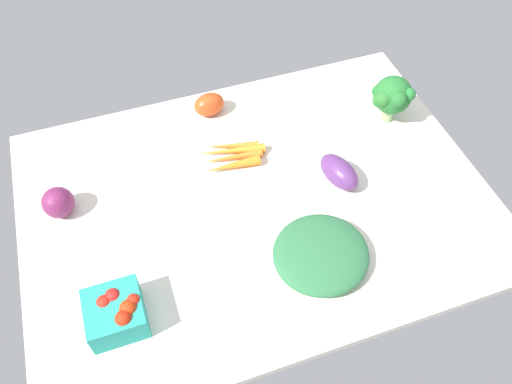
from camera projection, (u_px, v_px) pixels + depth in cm
name	position (u px, v px, depth cm)	size (l,w,h in cm)	color
tablecloth	(256.00, 200.00, 117.45)	(104.00, 76.00, 2.00)	silver
roma_tomato	(209.00, 104.00, 131.22)	(7.90, 5.84, 5.84)	#D6481C
broccoli_head	(392.00, 96.00, 125.36)	(10.25, 10.40, 12.86)	#9BC678
red_onion_near_basket	(58.00, 202.00, 111.48)	(6.92, 6.92, 6.92)	#762555
carrot_bunch	(231.00, 156.00, 122.83)	(16.59, 10.89, 2.63)	orange
leafy_greens_clump	(321.00, 254.00, 104.88)	(19.96, 19.39, 4.67)	#2E6E42
eggplant	(339.00, 172.00, 117.30)	(11.25, 6.08, 6.08)	#5F3273
berry_basket	(116.00, 312.00, 95.64)	(10.59, 10.59, 7.65)	teal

